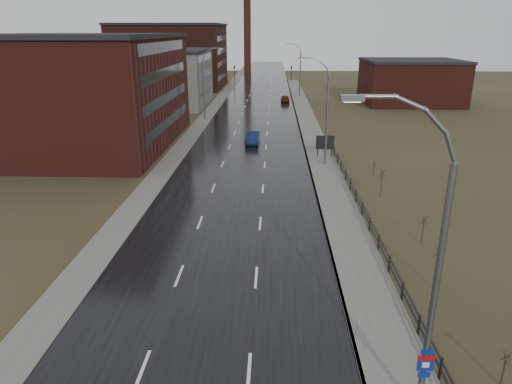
# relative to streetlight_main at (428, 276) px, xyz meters

# --- Properties ---
(road) EXTENTS (14.00, 300.00, 0.06)m
(road) POSITION_rel_streetlight_main_xyz_m (-8.47, 58.00, -6.03)
(road) COLOR black
(road) RESTS_ON ground
(sidewalk_right) EXTENTS (3.20, 180.00, 0.18)m
(sidewalk_right) POSITION_rel_streetlight_main_xyz_m (0.13, 33.00, -5.97)
(sidewalk_right) COLOR #595651
(sidewalk_right) RESTS_ON ground
(curb_right) EXTENTS (0.16, 180.00, 0.18)m
(curb_right) POSITION_rel_streetlight_main_xyz_m (-1.39, 33.00, -5.97)
(curb_right) COLOR slate
(curb_right) RESTS_ON ground
(sidewalk_left) EXTENTS (2.40, 260.00, 0.12)m
(sidewalk_left) POSITION_rel_streetlight_main_xyz_m (-16.67, 58.00, -6.00)
(sidewalk_left) COLOR #595651
(sidewalk_left) RESTS_ON ground
(warehouse_near) EXTENTS (22.44, 28.56, 13.50)m
(warehouse_near) POSITION_rel_streetlight_main_xyz_m (-29.46, 43.00, 0.70)
(warehouse_near) COLOR #471914
(warehouse_near) RESTS_ON ground
(warehouse_mid) EXTENTS (16.32, 20.40, 10.50)m
(warehouse_mid) POSITION_rel_streetlight_main_xyz_m (-26.46, 76.00, -0.80)
(warehouse_mid) COLOR slate
(warehouse_mid) RESTS_ON ground
(warehouse_far) EXTENTS (26.52, 24.48, 15.50)m
(warehouse_far) POSITION_rel_streetlight_main_xyz_m (-31.47, 106.00, 1.70)
(warehouse_far) COLOR #331611
(warehouse_far) RESTS_ON ground
(building_right) EXTENTS (18.36, 16.32, 8.50)m
(building_right) POSITION_rel_streetlight_main_xyz_m (21.83, 80.00, -1.80)
(building_right) COLOR #471914
(building_right) RESTS_ON ground
(smokestack) EXTENTS (2.70, 2.70, 30.70)m
(smokestack) POSITION_rel_streetlight_main_xyz_m (-14.47, 148.00, 9.44)
(smokestack) COLOR #331611
(smokestack) RESTS_ON ground
(streetlight_main) EXTENTS (3.91, 0.29, 12.11)m
(streetlight_main) POSITION_rel_streetlight_main_xyz_m (0.00, 0.00, 0.00)
(streetlight_main) COLOR slate
(streetlight_main) RESTS_ON ground
(streetlight_right_mid) EXTENTS (3.36, 0.28, 11.35)m
(streetlight_right_mid) POSITION_rel_streetlight_main_xyz_m (0.03, 34.00, -0.22)
(streetlight_right_mid) COLOR slate
(streetlight_right_mid) RESTS_ON ground
(streetlight_left) EXTENTS (3.36, 0.28, 11.35)m
(streetlight_left) POSITION_rel_streetlight_main_xyz_m (-16.17, 60.00, -0.22)
(streetlight_left) COLOR slate
(streetlight_left) RESTS_ON ground
(streetlight_right_far) EXTENTS (3.36, 0.28, 11.35)m
(streetlight_right_far) POSITION_rel_streetlight_main_xyz_m (0.03, 88.00, -0.22)
(streetlight_right_far) COLOR slate
(streetlight_right_far) RESTS_ON ground
(guardrail) EXTENTS (0.10, 53.05, 1.10)m
(guardrail) POSITION_rel_streetlight_main_xyz_m (1.83, 16.32, -5.35)
(guardrail) COLOR black
(guardrail) RESTS_ON ground
(shrub_b) EXTENTS (0.40, 0.42, 1.67)m
(shrub_b) POSITION_rel_streetlight_main_xyz_m (4.27, 1.75, -5.18)
(shrub_b) COLOR #382D23
(shrub_b) RESTS_ON ground
(shrub_c) EXTENTS (0.62, 0.66, 2.63)m
(shrub_c) POSITION_rel_streetlight_main_xyz_m (3.99, 9.25, -4.66)
(shrub_c) COLOR #382D23
(shrub_c) RESTS_ON ground
(shrub_d) EXTENTS (0.50, 0.53, 2.11)m
(shrub_d) POSITION_rel_streetlight_main_xyz_m (4.99, 15.02, -4.94)
(shrub_d) COLOR #382D23
(shrub_d) RESTS_ON ground
(shrub_e) EXTENTS (0.63, 0.67, 2.69)m
(shrub_e) POSITION_rel_streetlight_main_xyz_m (4.18, 24.23, -4.63)
(shrub_e) COLOR #382D23
(shrub_e) RESTS_ON ground
(shrub_f) EXTENTS (0.38, 0.40, 1.57)m
(shrub_f) POSITION_rel_streetlight_main_xyz_m (4.85, 30.47, -5.23)
(shrub_f) COLOR #382D23
(shrub_f) RESTS_ON ground
(billboard) EXTENTS (2.07, 0.17, 2.63)m
(billboard) POSITION_rel_streetlight_main_xyz_m (0.63, 37.31, -4.31)
(billboard) COLOR black
(billboard) RESTS_ON ground
(traffic_light_left) EXTENTS (0.58, 2.73, 5.30)m
(traffic_light_left) POSITION_rel_streetlight_main_xyz_m (-16.47, 118.00, -1.46)
(traffic_light_left) COLOR black
(traffic_light_left) RESTS_ON ground
(traffic_light_right) EXTENTS (0.58, 2.73, 5.30)m
(traffic_light_right) POSITION_rel_streetlight_main_xyz_m (-0.47, 118.00, -1.46)
(traffic_light_right) COLOR black
(traffic_light_right) RESTS_ON ground
(car_near) EXTENTS (1.75, 4.76, 1.56)m
(car_near) POSITION_rel_streetlight_main_xyz_m (-7.92, 43.76, -5.28)
(car_near) COLOR #0D1A41
(car_near) RESTS_ON ground
(car_far) EXTENTS (1.74, 4.30, 1.46)m
(car_far) POSITION_rel_streetlight_main_xyz_m (-2.97, 80.28, -5.33)
(car_far) COLOR #4C1A0C
(car_far) RESTS_ON ground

